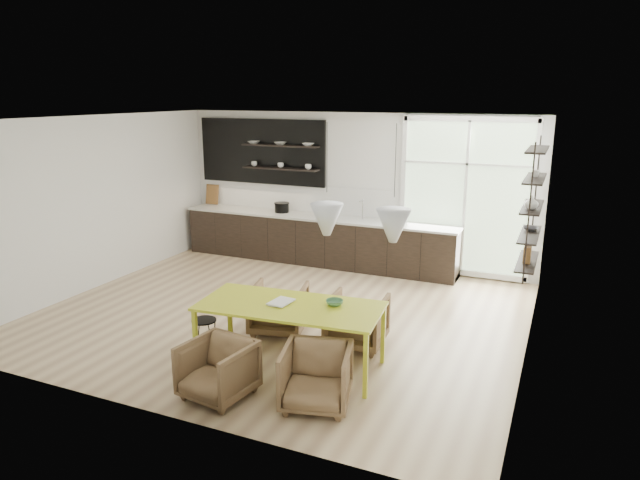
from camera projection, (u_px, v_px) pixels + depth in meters
The scene contains 11 objects.
room at pixel (345, 209), 9.04m from camera, with size 7.02×6.01×2.91m.
kitchen_run at pixel (313, 232), 11.16m from camera, with size 5.54×0.69×2.75m.
right_shelving at pixel (532, 211), 7.98m from camera, with size 0.26×1.22×1.90m.
dining_table at pixel (290, 309), 6.81m from camera, with size 2.27×1.18×0.80m.
armchair_back_left at pixel (279, 308), 7.93m from camera, with size 0.73×0.75×0.68m, color brown.
armchair_back_right at pixel (357, 321), 7.50m from camera, with size 0.73×0.75×0.68m, color brown.
armchair_front_left at pixel (218, 370), 6.21m from camera, with size 0.69×0.71×0.65m, color brown.
armchair_front_right at pixel (316, 377), 6.04m from camera, with size 0.71×0.73×0.67m, color brown.
wire_stool at pixel (204, 331), 7.35m from camera, with size 0.34×0.34×0.43m.
table_book at pixel (273, 301), 6.90m from camera, with size 0.23×0.31×0.03m, color white.
table_bowl at pixel (335, 303), 6.78m from camera, with size 0.21×0.21×0.06m, color #467951.
Camera 1 is at (3.78, -7.19, 3.25)m, focal length 32.00 mm.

